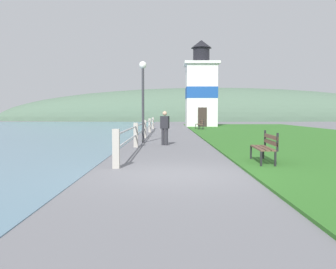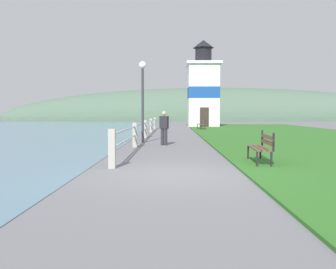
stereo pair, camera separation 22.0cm
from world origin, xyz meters
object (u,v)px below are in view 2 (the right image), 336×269
Objects in this scene: park_bench_near at (262,146)px; lamp_post at (143,87)px; park_bench_midway at (202,123)px; lighthouse at (203,90)px; person_strolling at (164,127)px.

lamp_post is (-3.99, 7.72, 2.20)m from park_bench_near.
lighthouse is (0.66, 6.83, 3.29)m from park_bench_midway.
park_bench_midway is (0.03, 21.80, 0.00)m from park_bench_near.
person_strolling reaches higher than park_bench_midway.
park_bench_near and park_bench_midway have the same top height.
lamp_post reaches higher than park_bench_near.
lighthouse is at bearing 10.93° from person_strolling.
person_strolling is at bearing 75.26° from park_bench_midway.
lamp_post is at bearing -59.67° from park_bench_near.
lighthouse reaches higher than park_bench_near.
lighthouse is 2.27× the size of lamp_post.
lamp_post is at bearing -102.61° from lighthouse.
lighthouse is at bearing -99.48° from park_bench_midway.
park_bench_midway is 14.81m from lamp_post.
lamp_post is (-4.68, -20.91, -1.09)m from lighthouse.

